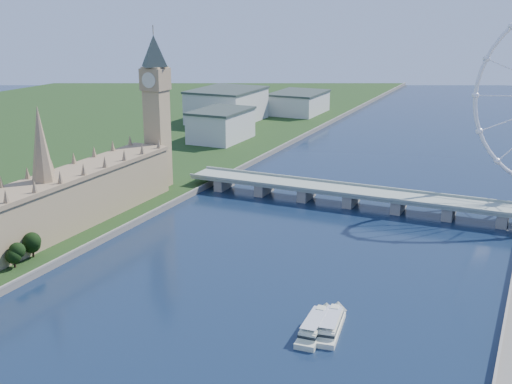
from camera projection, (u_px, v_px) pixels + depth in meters
The scene contains 6 objects.
parliament_range at pixel (47, 208), 337.29m from camera, with size 24.00×200.00×70.00m.
big_ben at pixel (156, 92), 417.98m from camera, with size 20.02×20.02×110.00m.
westminster_bridge at pixel (351, 195), 403.07m from camera, with size 220.00×22.00×9.50m.
city_skyline at pixel (469, 118), 611.50m from camera, with size 505.00×280.00×32.00m.
tour_boat_near at pixel (314, 333), 246.74m from camera, with size 8.13×31.72×7.03m, color beige, non-canonical shape.
tour_boat_far at pixel (331, 332), 248.00m from camera, with size 7.94×31.00×6.86m, color beige, non-canonical shape.
Camera 1 is at (105.79, -76.33, 121.79)m, focal length 45.00 mm.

